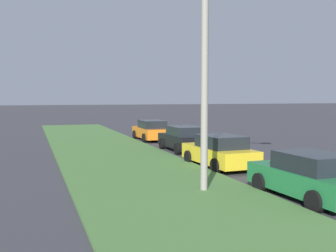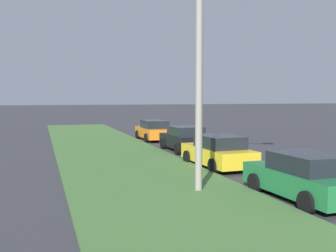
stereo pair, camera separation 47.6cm
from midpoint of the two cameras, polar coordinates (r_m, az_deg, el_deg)
name	(u,v)px [view 1 (the left image)]	position (r m, az deg, el deg)	size (l,w,h in m)	color
grass_median	(143,176)	(16.42, -4.25, -6.96)	(60.00, 6.00, 0.12)	#477238
parked_car_green	(310,177)	(13.61, 18.04, -6.67)	(4.36, 2.14, 1.47)	#1E6B38
parked_car_yellow	(220,152)	(18.79, 6.42, -3.54)	(4.39, 2.20, 1.47)	gold
parked_car_black	(184,139)	(24.19, 1.66, -1.80)	(4.32, 2.05, 1.47)	black
parked_car_orange	(151,131)	(30.13, -2.75, -0.63)	(4.31, 2.04, 1.47)	orange
streetlight	(215,60)	(13.64, 5.57, 9.04)	(0.99, 2.83, 7.50)	gray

